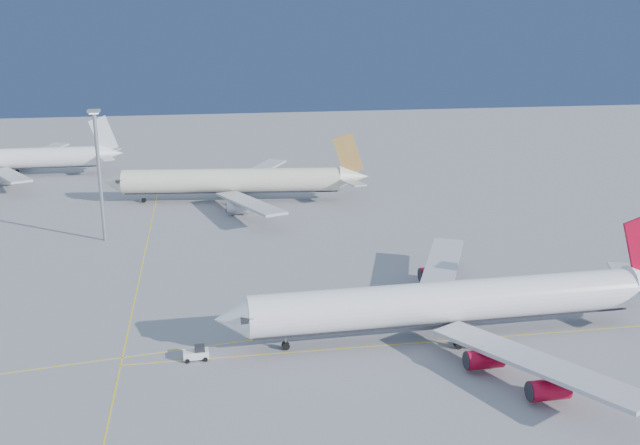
{
  "coord_description": "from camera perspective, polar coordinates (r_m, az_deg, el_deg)",
  "views": [
    {
      "loc": [
        -27.26,
        -107.64,
        47.28
      ],
      "look_at": [
        -4.51,
        28.32,
        7.0
      ],
      "focal_mm": 40.0,
      "sensor_mm": 36.0,
      "label": 1
    }
  ],
  "objects": [
    {
      "name": "airliner_virgin",
      "position": [
        110.6,
        10.9,
        -6.26
      ],
      "size": [
        72.77,
        65.46,
        17.97
      ],
      "rotation": [
        0.0,
        0.0,
        0.03
      ],
      "color": "white",
      "rests_on": "ground"
    },
    {
      "name": "pushback_tug",
      "position": [
        104.61,
        -9.83,
        -10.27
      ],
      "size": [
        3.65,
        2.3,
        2.02
      ],
      "rotation": [
        0.0,
        0.0,
        0.03
      ],
      "color": "white",
      "rests_on": "ground"
    },
    {
      "name": "taxiway_lines",
      "position": [
        124.04,
        -2.99,
        -6.14
      ],
      "size": [
        118.86,
        140.0,
        0.02
      ],
      "color": "yellow",
      "rests_on": "ground"
    },
    {
      "name": "airliner_etihad",
      "position": [
        187.97,
        -6.59,
        3.34
      ],
      "size": [
        69.21,
        63.56,
        18.06
      ],
      "rotation": [
        0.0,
        0.0,
        -0.11
      ],
      "color": "beige",
      "rests_on": "ground"
    },
    {
      "name": "airliner_third",
      "position": [
        235.43,
        -23.52,
        4.69
      ],
      "size": [
        66.53,
        61.58,
        17.9
      ],
      "rotation": [
        0.0,
        0.0,
        -0.0
      ],
      "color": "white",
      "rests_on": "ground"
    },
    {
      "name": "ground",
      "position": [
        120.69,
        4.36,
        -6.83
      ],
      "size": [
        500.0,
        500.0,
        0.0
      ],
      "primitive_type": "plane",
      "color": "slate",
      "rests_on": "ground"
    },
    {
      "name": "light_mast",
      "position": [
        158.24,
        -17.3,
        4.43
      ],
      "size": [
        2.46,
        2.46,
        28.42
      ],
      "color": "gray",
      "rests_on": "ground"
    }
  ]
}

